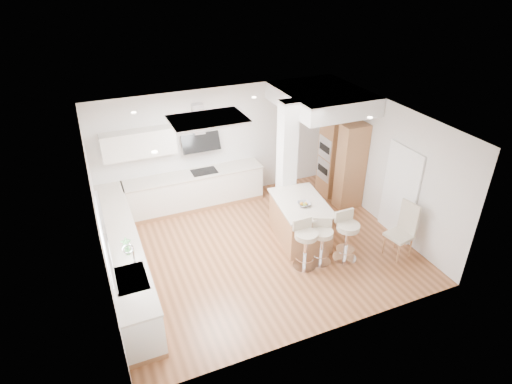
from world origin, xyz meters
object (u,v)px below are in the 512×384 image
bar_stool_a (305,242)px  bar_stool_c (347,234)px  bar_stool_b (322,240)px  dining_chair (404,228)px  peninsula (300,220)px

bar_stool_a → bar_stool_c: bearing=-7.5°
bar_stool_b → dining_chair: size_ratio=0.82×
bar_stool_a → dining_chair: 2.07m
dining_chair → bar_stool_a: bearing=158.4°
peninsula → bar_stool_b: peninsula is taller
dining_chair → bar_stool_b: bearing=156.1°
peninsula → bar_stool_b: (0.01, -0.89, 0.08)m
peninsula → bar_stool_c: bar_stool_c is taller
dining_chair → bar_stool_c: bearing=154.8°
peninsula → bar_stool_b: 0.89m
bar_stool_b → dining_chair: (1.66, -0.40, 0.09)m
peninsula → dining_chair: (1.66, -1.29, 0.17)m
peninsula → dining_chair: 2.11m
peninsula → bar_stool_a: (-0.36, -0.88, 0.12)m
bar_stool_c → peninsula: bearing=116.9°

